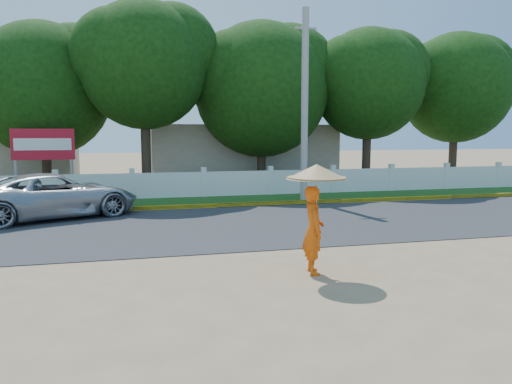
% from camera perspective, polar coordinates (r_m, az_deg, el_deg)
% --- Properties ---
extents(ground, '(120.00, 120.00, 0.00)m').
position_cam_1_polar(ground, '(10.98, 2.60, -7.98)').
color(ground, '#9E8460').
rests_on(ground, ground).
extents(road, '(60.00, 7.00, 0.02)m').
position_cam_1_polar(road, '(15.23, -2.32, -3.73)').
color(road, '#38383A').
rests_on(road, ground).
extents(grass_verge, '(60.00, 3.50, 0.03)m').
position_cam_1_polar(grass_verge, '(20.33, -5.39, -1.05)').
color(grass_verge, '#2D601E').
rests_on(grass_verge, ground).
extents(curb, '(40.00, 0.18, 0.16)m').
position_cam_1_polar(curb, '(18.66, -4.58, -1.56)').
color(curb, yellow).
rests_on(curb, ground).
extents(fence, '(40.00, 0.10, 1.10)m').
position_cam_1_polar(fence, '(21.69, -6.00, 0.86)').
color(fence, silver).
rests_on(fence, ground).
extents(building_near, '(10.00, 6.00, 3.20)m').
position_cam_1_polar(building_near, '(28.83, -2.06, 4.47)').
color(building_near, '#B7AD99').
rests_on(building_near, ground).
extents(utility_pole, '(0.28, 0.28, 7.71)m').
position_cam_1_polar(utility_pole, '(20.53, 5.59, 9.76)').
color(utility_pole, '#999997').
rests_on(utility_pole, ground).
extents(vehicle, '(5.85, 4.41, 1.48)m').
position_cam_1_polar(vehicle, '(17.60, -22.02, -0.39)').
color(vehicle, '#ABAFB3').
rests_on(vehicle, ground).
extents(monk_with_parasol, '(1.20, 1.20, 2.19)m').
position_cam_1_polar(monk_with_parasol, '(9.91, 6.75, -1.23)').
color(monk_with_parasol, '#DE520B').
rests_on(monk_with_parasol, ground).
extents(billboard, '(2.50, 0.13, 2.95)m').
position_cam_1_polar(billboard, '(22.73, -23.15, 4.64)').
color(billboard, gray).
rests_on(billboard, ground).
extents(tree_row, '(35.57, 7.97, 8.69)m').
position_cam_1_polar(tree_row, '(24.73, -5.04, 12.08)').
color(tree_row, '#473828').
rests_on(tree_row, ground).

